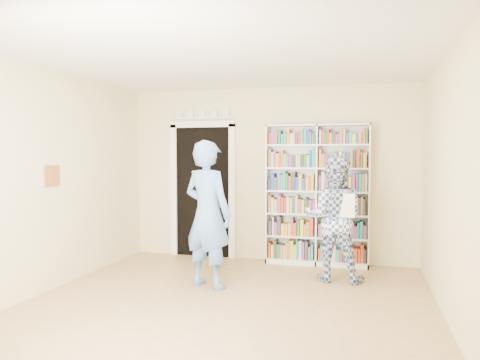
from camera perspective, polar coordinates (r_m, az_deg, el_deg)
name	(u,v)px	position (r m, az deg, el deg)	size (l,w,h in m)	color
floor	(223,310)	(5.18, -2.12, -15.50)	(5.00, 5.00, 0.00)	#9A704A
ceiling	(222,54)	(5.03, -2.18, 15.12)	(5.00, 5.00, 0.00)	white
wall_back	(269,174)	(7.35, 3.60, 0.70)	(4.50, 4.50, 0.00)	beige
wall_left	(40,181)	(5.99, -23.20, -0.06)	(5.00, 5.00, 0.00)	beige
wall_right	(454,187)	(4.77, 24.62, -0.81)	(5.00, 5.00, 0.00)	beige
bookshelf	(317,194)	(7.10, 9.38, -1.73)	(1.53, 0.29, 2.11)	white
doorway	(203,184)	(7.63, -4.56, -0.51)	(1.10, 0.08, 2.43)	black
wall_art	(52,176)	(6.13, -21.91, 0.50)	(0.03, 0.25, 0.25)	brown
man_blue	(208,214)	(5.84, -3.98, -4.18)	(0.67, 0.44, 1.83)	#5884C4
man_plaid	(334,218)	(6.27, 11.40, -4.60)	(0.80, 0.62, 1.64)	navy
paper_sheet	(346,206)	(6.01, 12.83, -3.05)	(0.21, 0.01, 0.30)	white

